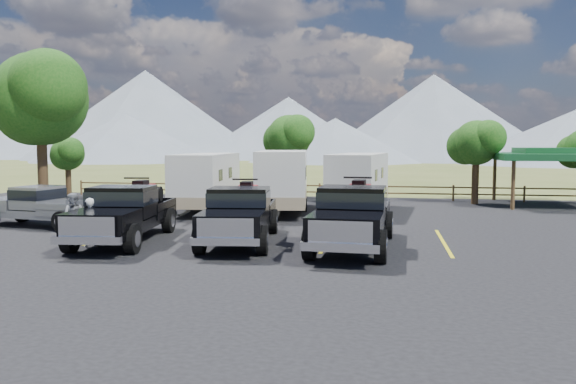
% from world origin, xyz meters
% --- Properties ---
extents(ground, '(320.00, 320.00, 0.00)m').
position_xyz_m(ground, '(0.00, 0.00, 0.00)').
color(ground, '#4E5B26').
rests_on(ground, ground).
extents(asphalt_lot, '(44.00, 34.00, 0.04)m').
position_xyz_m(asphalt_lot, '(0.00, 3.00, 0.02)').
color(asphalt_lot, black).
rests_on(asphalt_lot, ground).
extents(stall_lines, '(12.12, 5.50, 0.01)m').
position_xyz_m(stall_lines, '(0.00, 4.00, 0.04)').
color(stall_lines, gold).
rests_on(stall_lines, asphalt_lot).
extents(tree_big_nw, '(5.54, 5.18, 7.84)m').
position_xyz_m(tree_big_nw, '(-12.55, 9.03, 5.60)').
color(tree_big_nw, '#332313').
rests_on(tree_big_nw, ground).
extents(tree_ne_a, '(3.11, 2.92, 4.76)m').
position_xyz_m(tree_ne_a, '(8.97, 17.01, 3.48)').
color(tree_ne_a, '#332313').
rests_on(tree_ne_a, ground).
extents(tree_north, '(3.46, 3.24, 5.25)m').
position_xyz_m(tree_north, '(-2.03, 19.02, 3.83)').
color(tree_north, '#332313').
rests_on(tree_north, ground).
extents(tree_nw_small, '(2.59, 2.43, 3.85)m').
position_xyz_m(tree_nw_small, '(-16.02, 17.01, 2.78)').
color(tree_nw_small, '#332313').
rests_on(tree_nw_small, ground).
extents(rail_fence, '(36.12, 0.12, 1.00)m').
position_xyz_m(rail_fence, '(2.00, 18.50, 0.61)').
color(rail_fence, brown).
rests_on(rail_fence, ground).
extents(pavilion, '(6.20, 6.20, 3.22)m').
position_xyz_m(pavilion, '(13.00, 17.00, 2.79)').
color(pavilion, brown).
rests_on(pavilion, ground).
extents(mountain_range, '(209.00, 71.00, 20.00)m').
position_xyz_m(mountain_range, '(-7.63, 105.98, 7.87)').
color(mountain_range, slate).
rests_on(mountain_range, ground).
extents(rig_left, '(2.87, 6.71, 2.18)m').
position_xyz_m(rig_left, '(-4.99, 2.35, 1.09)').
color(rig_left, black).
rests_on(rig_left, asphalt_lot).
extents(rig_center, '(2.84, 6.61, 2.14)m').
position_xyz_m(rig_center, '(-0.96, 2.83, 1.07)').
color(rig_center, black).
rests_on(rig_center, asphalt_lot).
extents(rig_right, '(2.66, 6.89, 2.27)m').
position_xyz_m(rig_right, '(2.95, 2.51, 1.13)').
color(rig_right, black).
rests_on(rig_right, asphalt_lot).
extents(trailer_left, '(2.69, 8.39, 2.90)m').
position_xyz_m(trailer_left, '(-4.85, 11.05, 1.56)').
color(trailer_left, silver).
rests_on(trailer_left, asphalt_lot).
extents(trailer_center, '(3.17, 8.85, 3.06)m').
position_xyz_m(trailer_center, '(-1.01, 11.38, 1.64)').
color(trailer_center, silver).
rests_on(trailer_center, asphalt_lot).
extents(trailer_right, '(2.93, 8.42, 2.91)m').
position_xyz_m(trailer_right, '(2.68, 12.33, 1.56)').
color(trailer_right, silver).
rests_on(trailer_right, asphalt_lot).
extents(pickup_silver, '(5.78, 2.62, 1.67)m').
position_xyz_m(pickup_silver, '(-9.99, 4.98, 0.91)').
color(pickup_silver, slate).
rests_on(pickup_silver, asphalt_lot).
extents(person_a, '(0.71, 0.68, 1.64)m').
position_xyz_m(person_a, '(-5.67, 1.14, 0.86)').
color(person_a, silver).
rests_on(person_a, asphalt_lot).
extents(person_b, '(0.88, 0.72, 1.69)m').
position_xyz_m(person_b, '(-6.79, 2.10, 0.89)').
color(person_b, gray).
rests_on(person_b, asphalt_lot).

